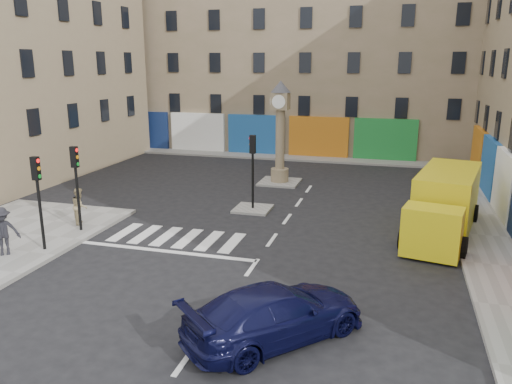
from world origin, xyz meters
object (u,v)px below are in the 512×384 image
at_px(traffic_light_left_far, 76,175).
at_px(pedestrian_tan, 80,206).
at_px(traffic_light_left_near, 38,188).
at_px(traffic_light_island, 253,160).
at_px(yellow_van, 445,204).
at_px(clock_pillar, 280,126).
at_px(pedestrian_dark, 2,231).
at_px(navy_sedan, 275,313).

bearing_deg(traffic_light_left_far, pedestrian_tan, 123.87).
relative_size(traffic_light_left_near, traffic_light_island, 1.00).
xyz_separation_m(yellow_van, pedestrian_tan, (-15.80, -3.57, -0.35)).
xyz_separation_m(traffic_light_left_far, clock_pillar, (6.30, 11.40, 0.93)).
relative_size(traffic_light_left_near, pedestrian_tan, 2.22).
relative_size(clock_pillar, pedestrian_dark, 3.25).
bearing_deg(pedestrian_dark, traffic_light_left_far, 33.72).
bearing_deg(traffic_light_left_far, pedestrian_dark, -107.94).
relative_size(traffic_light_island, pedestrian_tan, 2.22).
height_order(yellow_van, pedestrian_tan, yellow_van).
bearing_deg(clock_pillar, yellow_van, -38.14).
height_order(traffic_light_left_near, yellow_van, traffic_light_left_near).
relative_size(pedestrian_tan, pedestrian_dark, 0.89).
bearing_deg(traffic_light_left_far, traffic_light_island, 40.60).
height_order(clock_pillar, navy_sedan, clock_pillar).
bearing_deg(navy_sedan, traffic_light_left_far, 11.53).
relative_size(clock_pillar, pedestrian_tan, 3.65).
distance_m(clock_pillar, navy_sedan, 18.11).
bearing_deg(navy_sedan, traffic_light_island, -28.88).
xyz_separation_m(clock_pillar, pedestrian_dark, (-7.37, -14.69, -2.46)).
relative_size(traffic_light_island, clock_pillar, 0.61).
bearing_deg(clock_pillar, traffic_light_left_near, -114.55).
bearing_deg(yellow_van, traffic_light_island, -174.84).
relative_size(traffic_light_left_far, clock_pillar, 0.61).
bearing_deg(pedestrian_tan, traffic_light_left_near, 159.32).
bearing_deg(traffic_light_left_far, navy_sedan, -30.59).
bearing_deg(traffic_light_left_near, clock_pillar, 65.45).
bearing_deg(pedestrian_tan, clock_pillar, -62.57).
bearing_deg(yellow_van, pedestrian_tan, -155.36).
bearing_deg(navy_sedan, pedestrian_tan, 9.74).
bearing_deg(traffic_light_island, pedestrian_tan, -145.78).
distance_m(traffic_light_left_far, traffic_light_island, 8.30).
distance_m(navy_sedan, yellow_van, 11.57).
bearing_deg(pedestrian_tan, pedestrian_dark, 142.34).
height_order(pedestrian_tan, pedestrian_dark, pedestrian_dark).
distance_m(traffic_light_left_far, clock_pillar, 13.05).
bearing_deg(pedestrian_tan, navy_sedan, -152.28).
xyz_separation_m(navy_sedan, yellow_van, (5.04, 10.39, 0.58)).
height_order(clock_pillar, yellow_van, clock_pillar).
xyz_separation_m(traffic_light_left_near, traffic_light_left_far, (0.00, 2.40, 0.00)).
xyz_separation_m(navy_sedan, pedestrian_dark, (-11.31, 2.76, 0.33)).
relative_size(traffic_light_left_far, navy_sedan, 0.71).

